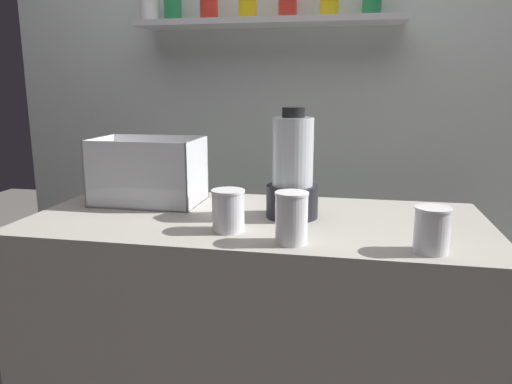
% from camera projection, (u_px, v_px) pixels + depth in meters
% --- Properties ---
extents(counter, '(1.40, 0.64, 0.90)m').
position_uv_depth(counter, '(256.00, 349.00, 1.62)').
color(counter, '#9E998E').
rests_on(counter, ground_plane).
extents(back_wall_unit, '(2.60, 0.24, 2.50)m').
position_uv_depth(back_wall_unit, '(289.00, 94.00, 2.18)').
color(back_wall_unit, silver).
rests_on(back_wall_unit, ground_plane).
extents(carrot_display_bin, '(0.36, 0.23, 0.22)m').
position_uv_depth(carrot_display_bin, '(148.00, 183.00, 1.70)').
color(carrot_display_bin, white).
rests_on(carrot_display_bin, counter).
extents(blender_pitcher, '(0.16, 0.16, 0.34)m').
position_uv_depth(blender_pitcher, '(293.00, 173.00, 1.50)').
color(blender_pitcher, black).
rests_on(blender_pitcher, counter).
extents(juice_cup_carrot_far_left, '(0.09, 0.09, 0.12)m').
position_uv_depth(juice_cup_carrot_far_left, '(228.00, 213.00, 1.37)').
color(juice_cup_carrot_far_left, white).
rests_on(juice_cup_carrot_far_left, counter).
extents(juice_cup_mango_left, '(0.09, 0.09, 0.14)m').
position_uv_depth(juice_cup_mango_left, '(291.00, 221.00, 1.26)').
color(juice_cup_mango_left, white).
rests_on(juice_cup_mango_left, counter).
extents(juice_cup_beet_middle, '(0.09, 0.09, 0.11)m').
position_uv_depth(juice_cup_beet_middle, '(432.00, 233.00, 1.19)').
color(juice_cup_beet_middle, white).
rests_on(juice_cup_beet_middle, counter).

